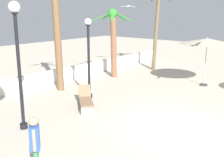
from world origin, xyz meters
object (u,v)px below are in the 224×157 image
palm_tree_0 (157,20)px  lamp_post_2 (18,50)px  lounge_chair_0 (86,99)px  patio_umbrella_0 (207,41)px  palm_tree_2 (113,35)px  lamp_post_0 (89,53)px  palm_tree_1 (56,22)px  guest_1 (35,142)px  seagull_2 (128,6)px

palm_tree_0 → lamp_post_2: 12.67m
lounge_chair_0 → patio_umbrella_0: bearing=-19.7°
palm_tree_0 → lounge_chair_0: (-9.42, -2.08, -3.20)m
palm_tree_2 → lamp_post_0: (-4.20, -1.93, -0.48)m
lamp_post_0 → palm_tree_0: bearing=8.1°
lamp_post_2 → lounge_chair_0: (3.08, -0.15, -2.54)m
palm_tree_0 → palm_tree_2: bearing=169.5°
palm_tree_0 → lamp_post_0: 8.46m
palm_tree_1 → lamp_post_2: palm_tree_1 is taller
lamp_post_2 → guest_1: bearing=-117.4°
seagull_2 → palm_tree_2: bearing=-165.1°
palm_tree_1 → patio_umbrella_0: bearing=-43.1°
guest_1 → patio_umbrella_0: bearing=1.8°
lamp_post_2 → guest_1: lamp_post_2 is taller
lounge_chair_0 → guest_1: bearing=-148.0°
patio_umbrella_0 → guest_1: size_ratio=1.83×
palm_tree_0 → seagull_2: (-1.73, 1.38, 0.97)m
palm_tree_2 → lounge_chair_0: (-5.35, -2.83, -2.35)m
patio_umbrella_0 → palm_tree_1: palm_tree_1 is taller
palm_tree_0 → palm_tree_1: 8.43m
patio_umbrella_0 → lounge_chair_0: (-7.13, 2.56, -2.18)m
lamp_post_0 → lamp_post_2: 4.34m
palm_tree_0 → palm_tree_2: 4.23m
seagull_2 → palm_tree_1: bearing=-177.1°
palm_tree_0 → palm_tree_1: bearing=172.9°
palm_tree_1 → seagull_2: size_ratio=5.86×
palm_tree_1 → guest_1: 8.73m
patio_umbrella_0 → palm_tree_2: palm_tree_2 is taller
patio_umbrella_0 → palm_tree_2: (-1.79, 5.39, 0.16)m
palm_tree_0 → lamp_post_0: bearing=-171.9°
palm_tree_1 → lounge_chair_0: palm_tree_1 is taller
patio_umbrella_0 → lamp_post_2: lamp_post_2 is taller
palm_tree_1 → lamp_post_0: 2.65m
palm_tree_2 → lounge_chair_0: bearing=-152.1°
patio_umbrella_0 → lounge_chair_0: patio_umbrella_0 is taller
palm_tree_2 → seagull_2: bearing=14.9°
lamp_post_0 → guest_1: bearing=-146.7°
palm_tree_0 → seagull_2: bearing=141.4°
lamp_post_0 → palm_tree_1: bearing=92.3°
patio_umbrella_0 → lamp_post_0: 6.92m
patio_umbrella_0 → guest_1: patio_umbrella_0 is taller
lounge_chair_0 → lamp_post_2: bearing=177.2°
palm_tree_2 → seagull_2: size_ratio=4.15×
patio_umbrella_0 → lounge_chair_0: bearing=160.3°
palm_tree_0 → seagull_2: palm_tree_0 is taller
seagull_2 → patio_umbrella_0: bearing=-95.3°
patio_umbrella_0 → guest_1: bearing=-178.2°
lamp_post_2 → palm_tree_0: bearing=8.8°
palm_tree_0 → lamp_post_2: palm_tree_0 is taller
lamp_post_0 → seagull_2: size_ratio=3.71×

